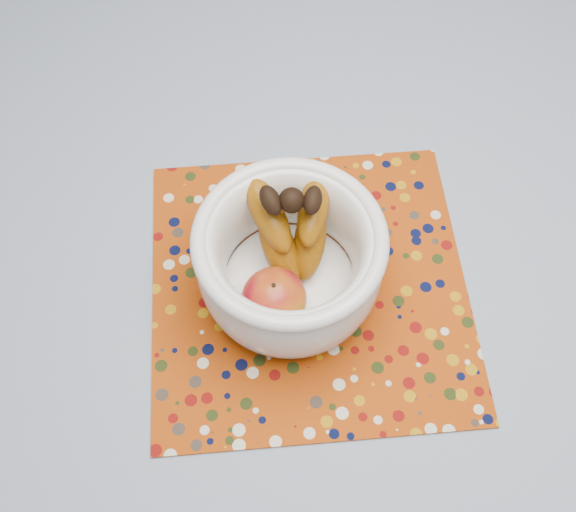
% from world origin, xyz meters
% --- Properties ---
extents(table, '(1.20, 1.20, 0.75)m').
position_xyz_m(table, '(0.00, 0.00, 0.67)').
color(table, brown).
rests_on(table, ground).
extents(tablecloth, '(1.32, 1.32, 0.01)m').
position_xyz_m(tablecloth, '(0.00, 0.00, 0.76)').
color(tablecloth, slate).
rests_on(tablecloth, table).
extents(placemat, '(0.52, 0.52, 0.00)m').
position_xyz_m(placemat, '(-0.09, -0.07, 0.76)').
color(placemat, '#9A3708').
rests_on(placemat, tablecloth).
extents(fruit_bowl, '(0.23, 0.23, 0.17)m').
position_xyz_m(fruit_bowl, '(-0.11, -0.06, 0.84)').
color(fruit_bowl, white).
rests_on(fruit_bowl, placemat).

